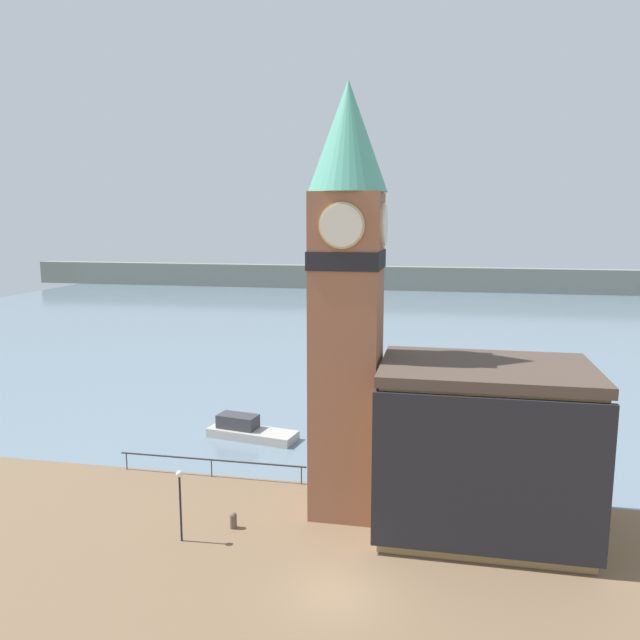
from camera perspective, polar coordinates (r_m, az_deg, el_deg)
The scene contains 9 objects.
ground_plane at distance 27.90m, azimuth 1.55°, elevation -23.69°, with size 160.00×160.00×0.00m, color brown.
water at distance 94.69m, azimuth 8.75°, elevation -0.04°, with size 160.00×120.00×0.00m.
far_shoreline at distance 134.04m, azimuth 9.55°, elevation 3.74°, with size 180.00×3.00×5.00m.
pier_railing at distance 38.39m, azimuth -9.90°, elevation -12.60°, with size 11.56×0.08×1.09m.
clock_tower at distance 31.06m, azimuth 2.49°, elevation 2.53°, with size 3.88×3.88×21.69m.
pier_building at distance 31.74m, azimuth 14.71°, elevation -11.30°, with size 10.07×7.01×8.34m.
boat_near at distance 44.51m, azimuth -6.62°, elevation -9.95°, with size 6.56×3.17×1.56m.
mooring_bollard_near at distance 32.69m, azimuth -7.93°, elevation -17.63°, with size 0.36×0.36×0.81m.
lamp_post at distance 31.09m, azimuth -12.69°, elevation -15.03°, with size 0.32×0.32×3.53m.
Camera 1 is at (3.88, -23.08, 15.20)m, focal length 35.00 mm.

